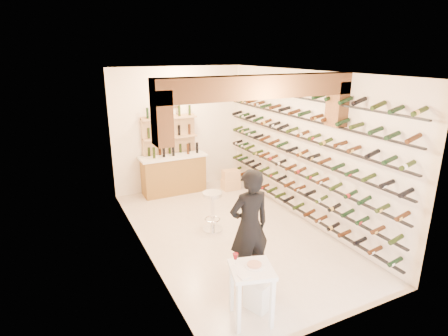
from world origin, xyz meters
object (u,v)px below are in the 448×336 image
(back_counter, at_px, (174,173))
(chrome_barstool, at_px, (212,208))
(tasting_table, at_px, (251,277))
(white_stool, at_px, (259,293))
(person, at_px, (249,227))
(crate_lower, at_px, (231,184))
(wine_rack, at_px, (295,151))

(back_counter, bearing_deg, chrome_barstool, -89.59)
(tasting_table, xyz_separation_m, chrome_barstool, (0.65, 2.67, -0.19))
(tasting_table, distance_m, white_stool, 0.55)
(back_counter, distance_m, white_stool, 4.91)
(person, bearing_deg, crate_lower, -113.46)
(tasting_table, relative_size, crate_lower, 2.10)
(person, distance_m, crate_lower, 4.18)
(wine_rack, relative_size, person, 3.02)
(white_stool, bearing_deg, chrome_barstool, 80.94)
(white_stool, height_order, chrome_barstool, chrome_barstool)
(back_counter, bearing_deg, white_stool, -94.47)
(tasting_table, xyz_separation_m, crate_lower, (2.07, 4.61, -0.53))
(white_stool, bearing_deg, back_counter, 85.53)
(white_stool, relative_size, person, 0.23)
(chrome_barstool, bearing_deg, crate_lower, 53.66)
(chrome_barstool, bearing_deg, person, -96.20)
(wine_rack, distance_m, crate_lower, 2.64)
(tasting_table, height_order, crate_lower, tasting_table)
(white_stool, height_order, person, person)
(person, bearing_deg, tasting_table, 61.70)
(back_counter, distance_m, person, 4.24)
(tasting_table, xyz_separation_m, person, (0.45, 0.84, 0.28))
(person, bearing_deg, white_stool, 73.13)
(back_counter, relative_size, tasting_table, 1.73)
(white_stool, relative_size, crate_lower, 0.91)
(tasting_table, height_order, person, person)
(wine_rack, distance_m, tasting_table, 3.56)
(wine_rack, relative_size, crate_lower, 12.16)
(person, height_order, crate_lower, person)
(wine_rack, bearing_deg, white_stool, -134.71)
(wine_rack, relative_size, white_stool, 13.35)
(white_stool, distance_m, chrome_barstool, 2.54)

